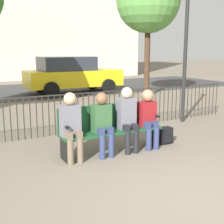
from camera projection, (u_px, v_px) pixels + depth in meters
ground_plane at (192, 202)px, 4.07m from camera, size 80.00×80.00×0.00m
park_bench at (110, 127)px, 5.97m from camera, size 2.01×0.45×0.92m
seated_person_0 at (71, 123)px, 5.44m from camera, size 0.34×0.39×1.23m
seated_person_1 at (103, 120)px, 5.72m from camera, size 0.34×0.39×1.19m
seated_person_2 at (127, 116)px, 5.96m from camera, size 0.34×0.39×1.25m
seated_person_3 at (148, 115)px, 6.18m from camera, size 0.34×0.39×1.18m
backpack at (165, 136)px, 6.55m from camera, size 0.31×0.23×0.34m
fence_railing at (78, 109)px, 7.34m from camera, size 9.01×0.03×0.95m
tree_1 at (148, 1)px, 12.14m from camera, size 2.51×2.51×5.06m
lamp_post at (186, 31)px, 8.08m from camera, size 0.28×0.28×3.64m
street_surface at (14, 92)px, 14.46m from camera, size 24.00×6.00×0.01m
parked_car_0 at (72, 74)px, 13.88m from camera, size 4.20×1.94×1.62m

